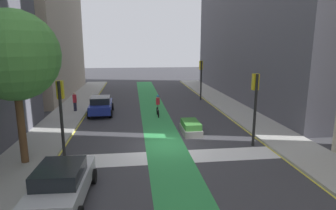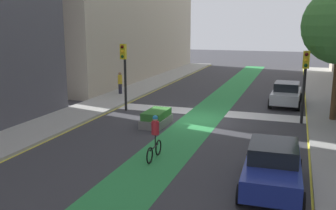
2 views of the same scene
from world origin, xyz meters
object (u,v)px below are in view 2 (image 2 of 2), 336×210
car_blue_left_far (273,166)px  pedestrian_sidewalk_right_a (120,83)px  traffic_signal_near_right (124,64)px  median_planter (156,118)px  cyclist_in_lane (155,136)px  traffic_signal_near_left (305,73)px  car_silver_left_near (286,94)px

car_blue_left_far → pedestrian_sidewalk_right_a: 18.65m
traffic_signal_near_right → median_planter: size_ratio=1.86×
pedestrian_sidewalk_right_a → car_blue_left_far: bearing=132.1°
cyclist_in_lane → median_planter: size_ratio=0.80×
car_blue_left_far → median_planter: car_blue_left_far is taller
traffic_signal_near_left → median_planter: traffic_signal_near_left is taller
pedestrian_sidewalk_right_a → cyclist_in_lane: bearing=121.7°
traffic_signal_near_right → pedestrian_sidewalk_right_a: traffic_signal_near_right is taller
car_silver_left_near → cyclist_in_lane: cyclist_in_lane is taller
traffic_signal_near_left → cyclist_in_lane: (5.84, 7.97, -1.91)m
traffic_signal_near_right → traffic_signal_near_left: traffic_signal_near_right is taller
median_planter → traffic_signal_near_left: bearing=-158.5°
traffic_signal_near_right → car_silver_left_near: size_ratio=1.01×
traffic_signal_near_right → car_blue_left_far: (-9.84, 9.12, -2.21)m
car_blue_left_far → cyclist_in_lane: (4.84, -1.42, 0.17)m
traffic_signal_near_right → pedestrian_sidewalk_right_a: size_ratio=2.53×
traffic_signal_near_right → median_planter: bearing=139.5°
median_planter → traffic_signal_near_right: bearing=-40.5°
traffic_signal_near_left → pedestrian_sidewalk_right_a: size_ratio=2.41×
car_silver_left_near → cyclist_in_lane: 13.78m
car_blue_left_far → cyclist_in_lane: cyclist_in_lane is taller
traffic_signal_near_right → car_silver_left_near: (-9.82, -5.21, -2.21)m
traffic_signal_near_right → cyclist_in_lane: size_ratio=2.32×
car_silver_left_near → traffic_signal_near_right: bearing=27.9°
traffic_signal_near_left → car_blue_left_far: traffic_signal_near_left is taller
median_planter → cyclist_in_lane: bearing=109.9°
car_blue_left_far → cyclist_in_lane: 5.04m
traffic_signal_near_left → car_blue_left_far: (1.00, 9.39, -2.08)m
car_blue_left_far → median_planter: (6.64, -6.39, -0.40)m
traffic_signal_near_right → traffic_signal_near_left: 10.85m
traffic_signal_near_right → cyclist_in_lane: bearing=123.0°
traffic_signal_near_right → car_blue_left_far: bearing=137.2°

